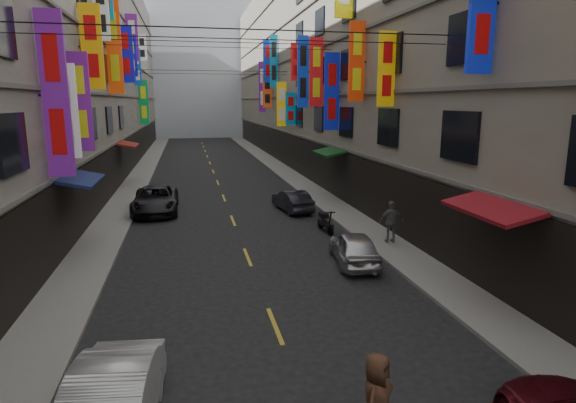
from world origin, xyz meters
name	(u,v)px	position (x,y,z in m)	size (l,w,h in m)	color
sidewalk_left	(134,185)	(-6.00, 42.00, 0.06)	(2.00, 90.00, 0.12)	slate
sidewalk_right	(296,179)	(6.00, 42.00, 0.06)	(2.00, 90.00, 0.12)	slate
building_row_left	(30,47)	(-11.99, 42.00, 9.49)	(10.14, 90.00, 19.00)	gray
building_row_right	(373,54)	(11.99, 42.00, 9.49)	(10.14, 90.00, 19.00)	gray
haze_block	(197,71)	(0.00, 92.00, 11.00)	(18.00, 8.00, 22.00)	silver
shop_signage	(222,46)	(0.01, 34.53, 9.04)	(14.00, 55.00, 12.21)	blue
street_awnings	(210,175)	(-1.26, 26.00, 3.00)	(13.99, 35.20, 0.41)	#144E1D
overhead_cables	(229,40)	(0.00, 30.00, 8.80)	(14.00, 38.04, 1.24)	black
lane_markings	(221,190)	(0.00, 39.00, 0.00)	(0.12, 80.20, 0.01)	gold
scooter_far_right	(325,223)	(4.00, 26.95, 0.44)	(0.50, 1.80, 1.14)	black
car_left_far	(156,200)	(-3.94, 32.67, 0.71)	(2.35, 5.10, 1.42)	black
car_right_mid	(354,247)	(3.82, 22.44, 0.62)	(1.46, 3.63, 1.24)	silver
car_right_far	(292,201)	(3.43, 31.51, 0.59)	(1.25, 3.58, 1.18)	#25252C
pedestrian_rfar	(391,222)	(6.12, 24.35, 1.02)	(1.05, 0.60, 1.79)	slate
pedestrian_crossing	(376,400)	(0.91, 13.12, 0.86)	(0.84, 0.57, 1.72)	#482B1D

